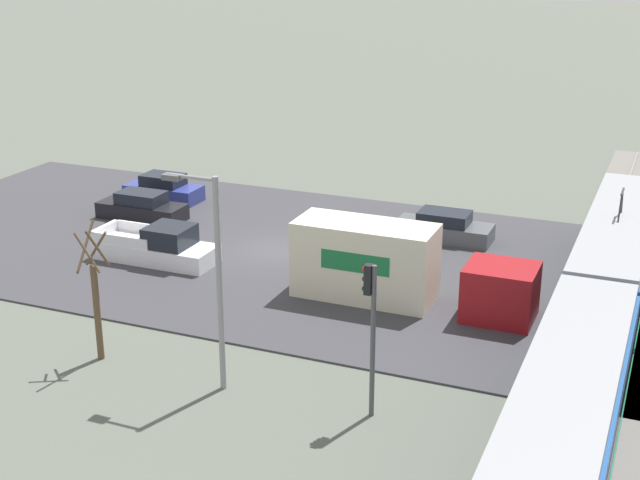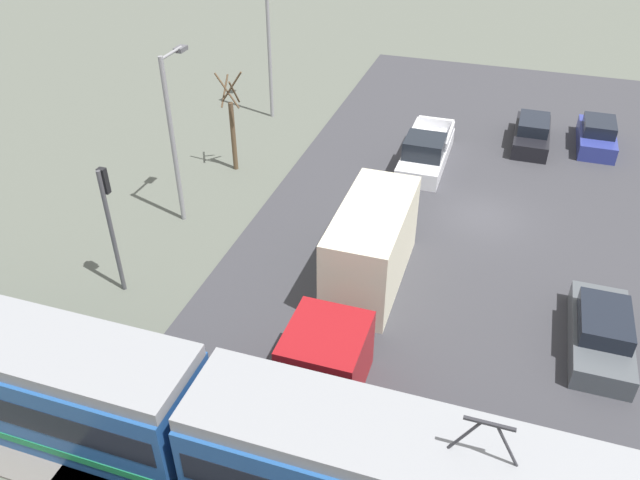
# 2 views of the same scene
# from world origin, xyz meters

# --- Properties ---
(ground_plane) EXTENTS (320.00, 320.00, 0.00)m
(ground_plane) POSITION_xyz_m (0.00, 0.00, 0.00)
(ground_plane) COLOR #565B51
(road_surface) EXTENTS (19.24, 41.46, 0.08)m
(road_surface) POSITION_xyz_m (0.00, 0.00, 0.04)
(road_surface) COLOR #38383D
(road_surface) RESTS_ON ground
(light_rail_tram) EXTENTS (28.74, 2.80, 4.33)m
(light_rail_tram) POSITION_xyz_m (6.04, 15.38, 1.63)
(light_rail_tram) COLOR #235193
(light_rail_tram) RESTS_ON ground
(box_truck) EXTENTS (2.42, 9.87, 3.20)m
(box_truck) POSITION_xyz_m (3.60, 7.33, 1.55)
(box_truck) COLOR maroon
(box_truck) RESTS_ON ground
(pickup_truck) EXTENTS (2.08, 5.74, 1.75)m
(pickup_truck) POSITION_xyz_m (3.30, -4.23, 0.74)
(pickup_truck) COLOR silver
(pickup_truck) RESTS_ON ground
(sedan_car_0) EXTENTS (1.88, 4.70, 1.42)m
(sedan_car_0) POSITION_xyz_m (-4.66, 7.11, 0.67)
(sedan_car_0) COLOR #4C5156
(sedan_car_0) RESTS_ON ground
(sedan_car_1) EXTENTS (1.80, 4.67, 1.46)m
(sedan_car_1) POSITION_xyz_m (-1.75, -8.41, 0.68)
(sedan_car_1) COLOR black
(sedan_car_1) RESTS_ON ground
(sedan_car_2) EXTENTS (1.84, 4.29, 1.48)m
(sedan_car_2) POSITION_xyz_m (-5.08, -9.17, 0.69)
(sedan_car_2) COLOR navy
(sedan_car_2) RESTS_ON ground
(traffic_light_pole) EXTENTS (0.28, 0.47, 5.08)m
(traffic_light_pole) POSITION_xyz_m (12.37, 9.31, 3.30)
(traffic_light_pole) COLOR #47474C
(traffic_light_pole) RESTS_ON ground
(street_tree) EXTENTS (1.19, 0.99, 5.06)m
(street_tree) POSITION_xyz_m (12.39, -0.87, 2.30)
(street_tree) COLOR brown
(street_tree) RESTS_ON ground
(street_lamp_near_crossing) EXTENTS (0.36, 1.95, 8.93)m
(street_lamp_near_crossing) POSITION_xyz_m (13.10, -7.84, 5.10)
(street_lamp_near_crossing) COLOR gray
(street_lamp_near_crossing) RESTS_ON ground
(street_lamp_mid_block) EXTENTS (0.36, 1.95, 7.35)m
(street_lamp_mid_block) POSITION_xyz_m (12.62, 4.00, 4.29)
(street_lamp_mid_block) COLOR gray
(street_lamp_mid_block) RESTS_ON ground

